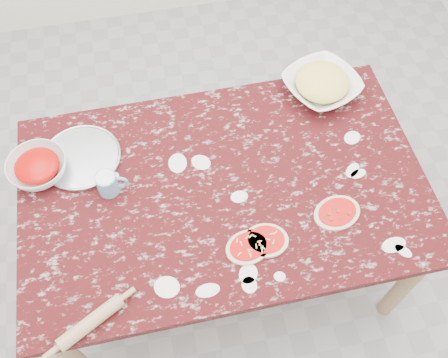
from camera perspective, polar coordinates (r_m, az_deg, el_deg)
ground at (r=2.63m, az=0.00°, el=-9.20°), size 4.00×4.00×0.00m
worktable at (r=2.03m, az=0.00°, el=-1.97°), size 1.60×1.00×0.75m
pizza_tray at (r=2.11m, az=-16.02°, el=2.37°), size 0.38×0.38×0.01m
sauce_bowl at (r=2.09m, az=-20.56°, el=1.21°), size 0.28×0.28×0.07m
cheese_bowl at (r=2.27m, az=11.11°, el=10.48°), size 0.41×0.41×0.08m
flour_mug at (r=1.96m, az=-13.15°, el=-0.49°), size 0.12×0.08×0.10m
pizza_left at (r=1.83m, az=2.79°, el=-7.80°), size 0.19×0.17×0.02m
pizza_mid at (r=1.85m, az=4.85°, el=-7.02°), size 0.19×0.16×0.02m
pizza_right at (r=1.94m, az=12.83°, el=-3.80°), size 0.21×0.18×0.02m
rolling_pin at (r=1.78m, az=-15.02°, el=-15.57°), size 0.24×0.16×0.05m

